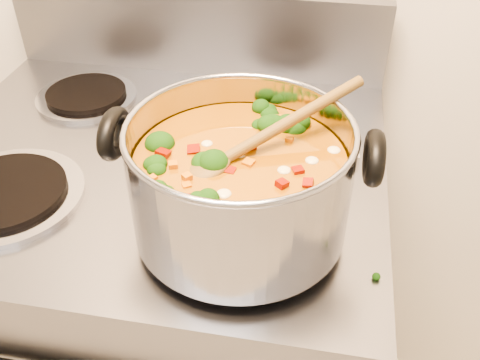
# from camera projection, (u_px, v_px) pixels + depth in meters

# --- Properties ---
(electric_range) EXTENTS (0.73, 0.66, 1.08)m
(electric_range) POSITION_uv_depth(u_px,v_px,m) (175.00, 327.00, 1.13)
(electric_range) COLOR gray
(electric_range) RESTS_ON ground
(stockpot) EXTENTS (0.33, 0.27, 0.16)m
(stockpot) POSITION_uv_depth(u_px,v_px,m) (240.00, 182.00, 0.65)
(stockpot) COLOR #9F9FA7
(stockpot) RESTS_ON electric_range
(wooden_spoon) EXTENTS (0.21, 0.18, 0.08)m
(wooden_spoon) POSITION_uv_depth(u_px,v_px,m) (248.00, 145.00, 0.63)
(wooden_spoon) COLOR brown
(wooden_spoon) RESTS_ON stockpot
(cooktop_crumbs) EXTENTS (0.27, 0.04, 0.01)m
(cooktop_crumbs) POSITION_uv_depth(u_px,v_px,m) (260.00, 313.00, 0.60)
(cooktop_crumbs) COLOR black
(cooktop_crumbs) RESTS_ON electric_range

